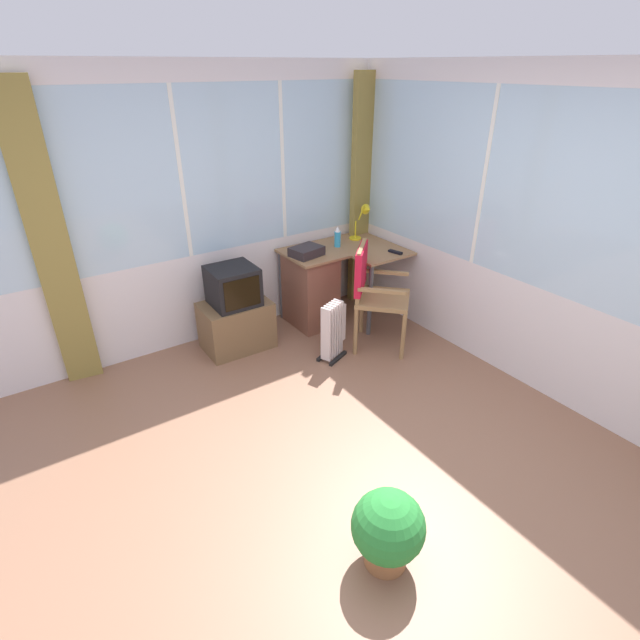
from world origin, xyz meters
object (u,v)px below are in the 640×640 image
desk_lamp (365,216)px  space_heater (334,330)px  desk (314,286)px  spray_bottle (338,237)px  paper_tray (307,251)px  tv_on_stand (235,313)px  potted_plant (388,529)px  tv_remote (395,252)px  wooden_armchair (370,284)px

desk_lamp → space_heater: size_ratio=0.69×
desk → spray_bottle: 0.56m
paper_tray → tv_on_stand: size_ratio=0.36×
tv_on_stand → potted_plant: tv_on_stand is taller
spray_bottle → tv_on_stand: bearing=-178.4°
tv_remote → desk_lamp: bearing=74.9°
spray_bottle → paper_tray: spray_bottle is taller
tv_remote → potted_plant: tv_remote is taller
desk_lamp → paper_tray: (-0.79, -0.09, -0.21)m
tv_remote → paper_tray: paper_tray is taller
spray_bottle → wooden_armchair: bearing=-100.3°
wooden_armchair → potted_plant: 2.42m
space_heater → spray_bottle: bearing=52.3°
tv_remote → space_heater: tv_remote is taller
desk_lamp → wooden_armchair: desk_lamp is taller
potted_plant → space_heater: bearing=62.1°
paper_tray → tv_on_stand: 0.92m
tv_remote → wooden_armchair: 0.55m
desk → desk_lamp: (0.68, 0.05, 0.61)m
desk → desk_lamp: bearing=4.1°
desk_lamp → space_heater: (-0.92, -0.74, -0.75)m
wooden_armchair → potted_plant: size_ratio=2.09×
spray_bottle → tv_on_stand: size_ratio=0.26×
paper_tray → desk: bearing=19.0°
desk_lamp → tv_on_stand: size_ratio=0.46×
spray_bottle → potted_plant: spray_bottle is taller
desk → space_heater: 0.75m
potted_plant → desk: bearing=64.3°
spray_bottle → wooden_armchair: (-0.13, -0.70, -0.24)m
tv_on_stand → potted_plant: bearing=-97.6°
desk → paper_tray: paper_tray is taller
spray_bottle → potted_plant: size_ratio=0.45×
wooden_armchair → space_heater: 0.55m
space_heater → potted_plant: space_heater is taller
spray_bottle → space_heater: bearing=-127.7°
tv_remote → potted_plant: size_ratio=0.31×
desk_lamp → wooden_armchair: 0.97m
tv_remote → desk: bearing=131.1°
wooden_armchair → space_heater: bearing=-178.8°
desk → tv_on_stand: bearing=-178.6°
paper_tray → wooden_armchair: (0.28, -0.65, -0.18)m
tv_remote → paper_tray: bearing=137.0°
desk → potted_plant: 2.89m
tv_on_stand → potted_plant: 2.60m
desk_lamp → potted_plant: size_ratio=0.80×
space_heater → wooden_armchair: bearing=1.2°
desk_lamp → potted_plant: desk_lamp is taller
spray_bottle → desk: bearing=-178.1°
desk_lamp → wooden_armchair: (-0.51, -0.74, -0.39)m
spray_bottle → space_heater: (-0.54, -0.71, -0.60)m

